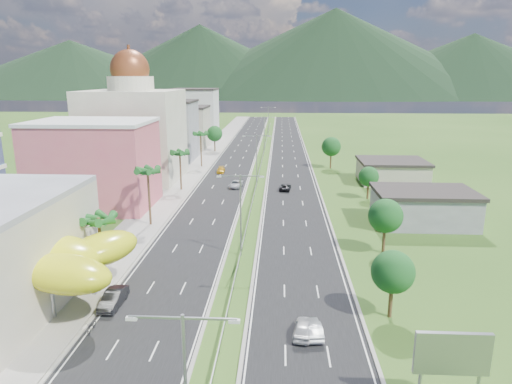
# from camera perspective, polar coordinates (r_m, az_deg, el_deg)

# --- Properties ---
(ground) EXTENTS (500.00, 500.00, 0.00)m
(ground) POSITION_cam_1_polar(r_m,az_deg,el_deg) (51.93, -2.84, -12.11)
(ground) COLOR #2D5119
(ground) RESTS_ON ground
(road_left) EXTENTS (11.00, 260.00, 0.04)m
(road_left) POSITION_cam_1_polar(r_m,az_deg,el_deg) (138.74, -2.16, 4.74)
(road_left) COLOR black
(road_left) RESTS_ON ground
(road_right) EXTENTS (11.00, 260.00, 0.04)m
(road_right) POSITION_cam_1_polar(r_m,az_deg,el_deg) (138.20, 4.07, 4.67)
(road_right) COLOR black
(road_right) RESTS_ON ground
(sidewalk_left) EXTENTS (7.00, 260.00, 0.12)m
(sidewalk_left) POSITION_cam_1_polar(r_m,az_deg,el_deg) (139.91, -6.05, 4.77)
(sidewalk_left) COLOR gray
(sidewalk_left) RESTS_ON ground
(median_guardrail) EXTENTS (0.10, 216.06, 0.76)m
(median_guardrail) POSITION_cam_1_polar(r_m,az_deg,el_deg) (120.45, 0.63, 3.57)
(median_guardrail) COLOR gray
(median_guardrail) RESTS_ON ground
(streetlight_median_b) EXTENTS (6.04, 0.25, 11.00)m
(streetlight_median_b) POSITION_cam_1_polar(r_m,az_deg,el_deg) (58.78, -1.93, -1.84)
(streetlight_median_b) COLOR gray
(streetlight_median_b) RESTS_ON ground
(streetlight_median_c) EXTENTS (6.04, 0.25, 11.00)m
(streetlight_median_c) POSITION_cam_1_polar(r_m,az_deg,el_deg) (97.75, 0.09, 4.69)
(streetlight_median_c) COLOR gray
(streetlight_median_c) RESTS_ON ground
(streetlight_median_d) EXTENTS (6.04, 0.25, 11.00)m
(streetlight_median_d) POSITION_cam_1_polar(r_m,az_deg,el_deg) (142.27, 1.04, 7.72)
(streetlight_median_d) COLOR gray
(streetlight_median_d) RESTS_ON ground
(streetlight_median_e) EXTENTS (6.04, 0.25, 11.00)m
(streetlight_median_e) POSITION_cam_1_polar(r_m,az_deg,el_deg) (187.02, 1.54, 9.30)
(streetlight_median_e) COLOR gray
(streetlight_median_e) RESTS_ON ground
(lime_canopy) EXTENTS (18.00, 15.00, 7.40)m
(lime_canopy) POSITION_cam_1_polar(r_m,az_deg,el_deg) (52.31, -25.95, -7.45)
(lime_canopy) COLOR #C8CD14
(lime_canopy) RESTS_ON ground
(pink_shophouse) EXTENTS (20.00, 15.00, 15.00)m
(pink_shophouse) POSITION_cam_1_polar(r_m,az_deg,el_deg) (86.33, -19.49, 3.09)
(pink_shophouse) COLOR #D05569
(pink_shophouse) RESTS_ON ground
(domed_building) EXTENTS (20.00, 20.00, 28.70)m
(domed_building) POSITION_cam_1_polar(r_m,az_deg,el_deg) (107.12, -15.03, 7.55)
(domed_building) COLOR #BFB99E
(domed_building) RESTS_ON ground
(midrise_grey) EXTENTS (16.00, 15.00, 16.00)m
(midrise_grey) POSITION_cam_1_polar(r_m,az_deg,el_deg) (131.10, -11.18, 7.44)
(midrise_grey) COLOR gray
(midrise_grey) RESTS_ON ground
(midrise_beige) EXTENTS (16.00, 15.00, 13.00)m
(midrise_beige) POSITION_cam_1_polar(r_m,az_deg,el_deg) (152.56, -9.15, 7.90)
(midrise_beige) COLOR #ACA48E
(midrise_beige) RESTS_ON ground
(midrise_white) EXTENTS (16.00, 15.00, 18.00)m
(midrise_white) POSITION_cam_1_polar(r_m,az_deg,el_deg) (174.77, -7.60, 9.57)
(midrise_white) COLOR silver
(midrise_white) RESTS_ON ground
(billboard) EXTENTS (5.20, 0.35, 6.20)m
(billboard) POSITION_cam_1_polar(r_m,az_deg,el_deg) (35.93, 23.32, -18.30)
(billboard) COLOR gray
(billboard) RESTS_ON ground
(shed_near) EXTENTS (15.00, 10.00, 5.00)m
(shed_near) POSITION_cam_1_polar(r_m,az_deg,el_deg) (77.65, 20.19, -1.97)
(shed_near) COLOR gray
(shed_near) RESTS_ON ground
(shed_far) EXTENTS (14.00, 12.00, 4.40)m
(shed_far) POSITION_cam_1_polar(r_m,az_deg,el_deg) (106.36, 16.61, 2.39)
(shed_far) COLOR #ACA48E
(shed_far) RESTS_ON ground
(palm_tree_b) EXTENTS (3.60, 3.60, 8.10)m
(palm_tree_b) POSITION_cam_1_polar(r_m,az_deg,el_deg) (54.81, -19.08, -3.51)
(palm_tree_b) COLOR #47301C
(palm_tree_b) RESTS_ON ground
(palm_tree_c) EXTENTS (3.60, 3.60, 9.60)m
(palm_tree_c) POSITION_cam_1_polar(r_m,az_deg,el_deg) (72.73, -13.38, 2.35)
(palm_tree_c) COLOR #47301C
(palm_tree_c) RESTS_ON ground
(palm_tree_d) EXTENTS (3.60, 3.60, 8.60)m
(palm_tree_d) POSITION_cam_1_polar(r_m,az_deg,el_deg) (94.80, -9.50, 4.68)
(palm_tree_d) COLOR #47301C
(palm_tree_d) RESTS_ON ground
(palm_tree_e) EXTENTS (3.60, 3.60, 9.40)m
(palm_tree_e) POSITION_cam_1_polar(r_m,az_deg,el_deg) (118.95, -6.94, 7.08)
(palm_tree_e) COLOR #47301C
(palm_tree_e) RESTS_ON ground
(leafy_tree_lfar) EXTENTS (4.90, 4.90, 8.05)m
(leafy_tree_lfar) POSITION_cam_1_polar(r_m,az_deg,el_deg) (143.79, -5.20, 7.27)
(leafy_tree_lfar) COLOR #47301C
(leafy_tree_lfar) RESTS_ON ground
(leafy_tree_ra) EXTENTS (4.20, 4.20, 6.90)m
(leafy_tree_ra) POSITION_cam_1_polar(r_m,az_deg,el_deg) (46.45, 16.74, -9.56)
(leafy_tree_ra) COLOR #47301C
(leafy_tree_ra) RESTS_ON ground
(leafy_tree_rb) EXTENTS (4.55, 4.55, 7.47)m
(leafy_tree_rb) POSITION_cam_1_polar(r_m,az_deg,el_deg) (62.53, 15.89, -2.90)
(leafy_tree_rb) COLOR #47301C
(leafy_tree_rb) RESTS_ON ground
(leafy_tree_rc) EXTENTS (3.85, 3.85, 6.33)m
(leafy_tree_rc) POSITION_cam_1_polar(r_m,az_deg,el_deg) (89.87, 13.91, 1.87)
(leafy_tree_rc) COLOR #47301C
(leafy_tree_rc) RESTS_ON ground
(leafy_tree_rd) EXTENTS (4.90, 4.90, 8.05)m
(leafy_tree_rd) POSITION_cam_1_polar(r_m,az_deg,el_deg) (118.27, 9.39, 5.61)
(leafy_tree_rd) COLOR #47301C
(leafy_tree_rd) RESTS_ON ground
(mountain_ridge) EXTENTS (860.00, 140.00, 90.00)m
(mountain_ridge) POSITION_cam_1_polar(r_m,az_deg,el_deg) (499.81, 9.57, 11.48)
(mountain_ridge) COLOR black
(mountain_ridge) RESTS_ON ground
(car_dark_left) EXTENTS (1.81, 4.98, 1.63)m
(car_dark_left) POSITION_cam_1_polar(r_m,az_deg,el_deg) (50.43, -17.40, -12.56)
(car_dark_left) COLOR black
(car_dark_left) RESTS_ON road_left
(car_silver_mid_left) EXTENTS (3.11, 5.45, 1.43)m
(car_silver_mid_left) POSITION_cam_1_polar(r_m,az_deg,el_deg) (97.11, -2.53, 1.01)
(car_silver_mid_left) COLOR #ABAEB3
(car_silver_mid_left) RESTS_ON road_left
(car_yellow_far_left) EXTENTS (1.96, 4.51, 1.29)m
(car_yellow_far_left) POSITION_cam_1_polar(r_m,az_deg,el_deg) (112.19, -4.41, 2.76)
(car_yellow_far_left) COLOR gold
(car_yellow_far_left) RESTS_ON road_left
(car_white_near_right) EXTENTS (2.32, 4.42, 1.43)m
(car_white_near_right) POSITION_cam_1_polar(r_m,az_deg,el_deg) (43.69, 5.95, -16.52)
(car_white_near_right) COLOR silver
(car_white_near_right) RESTS_ON road_right
(car_silver_right) EXTENTS (1.81, 4.05, 1.29)m
(car_silver_right) POSITION_cam_1_polar(r_m,az_deg,el_deg) (43.80, 7.16, -16.58)
(car_silver_right) COLOR #9D9FA4
(car_silver_right) RESTS_ON road_right
(car_dark_far_right) EXTENTS (2.62, 4.81, 1.28)m
(car_dark_far_right) POSITION_cam_1_polar(r_m,az_deg,el_deg) (94.88, 3.67, 0.62)
(car_dark_far_right) COLOR black
(car_dark_far_right) RESTS_ON road_right
(motorcycle) EXTENTS (0.66, 2.01, 1.28)m
(motorcycle) POSITION_cam_1_polar(r_m,az_deg,el_deg) (46.65, -19.86, -15.34)
(motorcycle) COLOR black
(motorcycle) RESTS_ON road_left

